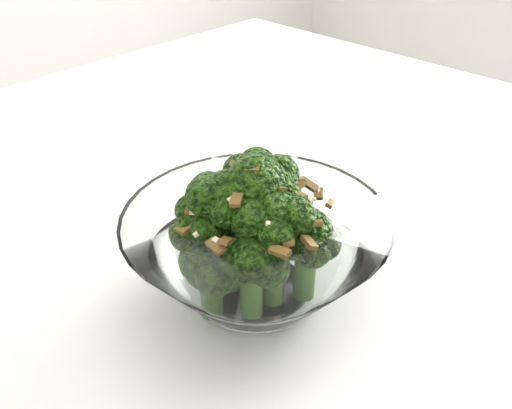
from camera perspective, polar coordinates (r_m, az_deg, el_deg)
table at (r=0.59m, az=-12.82°, el=-6.98°), size 1.34×1.03×0.75m
broccoli_dish at (r=0.42m, az=-0.13°, el=-4.22°), size 0.20×0.20×0.12m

